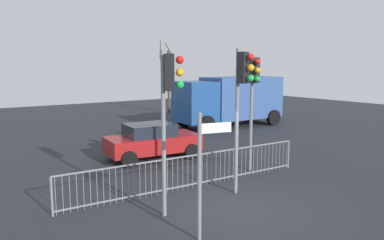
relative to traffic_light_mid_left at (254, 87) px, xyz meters
The scene contains 9 objects.
ground_plane 4.85m from the traffic_light_mid_left, 139.78° to the right, with size 60.00×60.00×0.00m, color #26282D.
traffic_light_mid_left is the anchor object (origin of this frame).
traffic_light_foreground_left 4.93m from the traffic_light_mid_left, 158.37° to the right, with size 0.49×0.44×4.22m.
traffic_light_rear_right 2.55m from the traffic_light_mid_left, 141.47° to the right, with size 0.38×0.54×4.32m.
direction_sign_post 5.96m from the traffic_light_mid_left, 144.36° to the right, with size 0.77×0.22×2.85m.
pedestrian_guard_railing 3.84m from the traffic_light_mid_left, behind, with size 8.54×0.40×1.07m.
car_red_far 4.84m from the traffic_light_mid_left, 120.28° to the left, with size 3.94×2.22×1.47m.
delivery_truck 10.19m from the traffic_light_mid_left, 54.42° to the left, with size 7.12×2.88×3.10m.
bare_tree_right 17.28m from the traffic_light_mid_left, 69.31° to the left, with size 1.25×1.73×5.86m.
Camera 1 is at (-6.40, -7.22, 3.84)m, focal length 34.67 mm.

